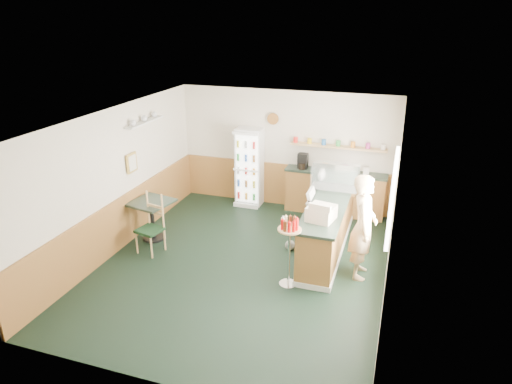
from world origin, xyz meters
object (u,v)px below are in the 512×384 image
at_px(drinks_fridge, 249,167).
at_px(cafe_table, 152,213).
at_px(condiment_stand, 289,240).
at_px(display_case, 335,178).
at_px(cash_register, 321,213).
at_px(cafe_chair, 152,221).
at_px(shopkeeper, 363,227).

xyz_separation_m(drinks_fridge, cafe_table, (-1.25, -2.33, -0.33)).
bearing_deg(cafe_table, condiment_stand, -14.42).
height_order(display_case, condiment_stand, display_case).
height_order(cash_register, condiment_stand, cash_register).
bearing_deg(cash_register, display_case, 101.15).
distance_m(drinks_fridge, cafe_chair, 2.92).
distance_m(cash_register, cafe_chair, 3.23).
relative_size(condiment_stand, cafe_table, 1.38).
relative_size(shopkeeper, condiment_stand, 1.52).
distance_m(cash_register, condiment_stand, 0.76).
bearing_deg(shopkeeper, drinks_fridge, 46.40).
relative_size(cash_register, condiment_stand, 0.36).
bearing_deg(drinks_fridge, shopkeeper, -40.20).
distance_m(drinks_fridge, shopkeeper, 3.74).
height_order(drinks_fridge, cash_register, drinks_fridge).
relative_size(cash_register, cafe_chair, 0.39).
xyz_separation_m(condiment_stand, cafe_table, (-3.00, 0.77, -0.26)).
distance_m(display_case, condiment_stand, 2.11).
distance_m(cash_register, cafe_table, 3.45).
bearing_deg(cash_register, drinks_fridge, 141.55).
bearing_deg(condiment_stand, cash_register, 55.02).
xyz_separation_m(shopkeeper, cafe_table, (-4.10, 0.08, -0.35)).
bearing_deg(drinks_fridge, cash_register, -49.60).
relative_size(drinks_fridge, condiment_stand, 1.50).
distance_m(display_case, shopkeeper, 1.54).
relative_size(cafe_table, cafe_chair, 0.77).
xyz_separation_m(drinks_fridge, cash_register, (2.15, -2.53, 0.22)).
relative_size(condiment_stand, cafe_chair, 1.06).
relative_size(drinks_fridge, cash_register, 4.12).
height_order(shopkeeper, cafe_chair, shopkeeper).
xyz_separation_m(display_case, cash_register, (0.00, -1.45, -0.13)).
height_order(drinks_fridge, cafe_table, drinks_fridge).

